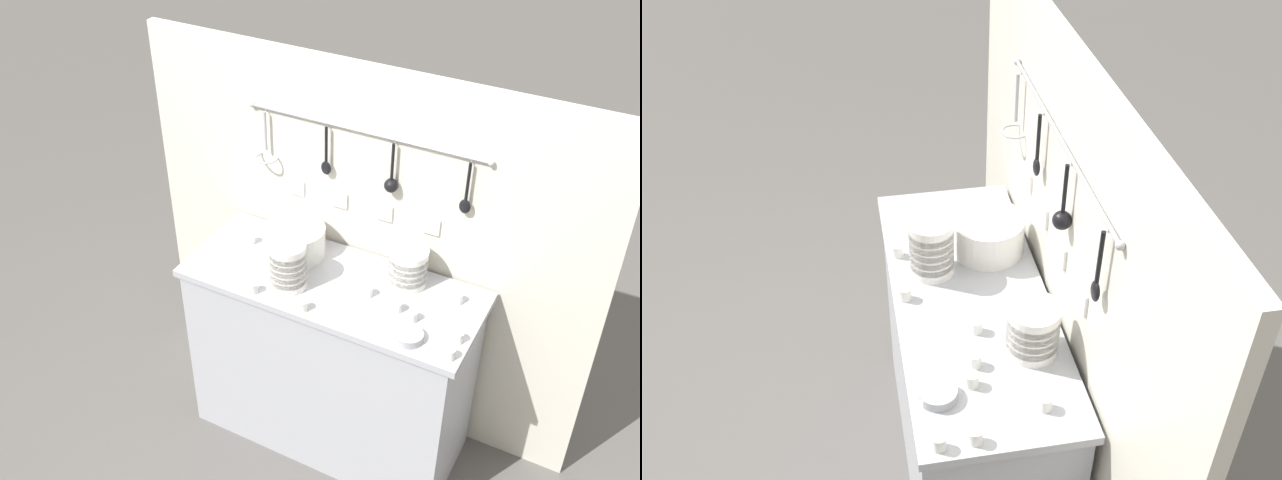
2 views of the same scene
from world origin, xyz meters
TOP-DOWN VIEW (x-y plane):
  - ground_plane at (0.00, 0.00)m, footprint 20.00×20.00m
  - counter at (0.00, 0.00)m, footprint 1.20×0.49m
  - back_wall at (0.00, 0.28)m, footprint 2.00×0.11m
  - bowl_stack_back_corner at (-0.14, -0.10)m, footprint 0.15×0.15m
  - bowl_stack_wide_centre at (0.26, 0.13)m, footprint 0.15×0.15m
  - plate_stack at (-0.22, 0.10)m, footprint 0.25×0.25m
  - steel_mixing_bowl at (0.39, -0.16)m, footprint 0.11×0.11m
  - cup_back_right at (0.56, -0.09)m, footprint 0.04×0.04m
  - cup_front_right at (0.48, 0.11)m, footprint 0.04×0.04m
  - cup_beside_plates at (0.30, -0.04)m, footprint 0.04×0.04m
  - cup_mid_row at (0.16, -0.01)m, footprint 0.04×0.04m
  - cup_centre at (0.37, -0.06)m, footprint 0.04×0.04m
  - cup_back_left at (0.56, -0.18)m, footprint 0.04×0.04m
  - cup_by_caddy at (-0.02, -0.20)m, footprint 0.04×0.04m
  - cup_front_left at (-0.43, 0.07)m, footprint 0.04×0.04m
  - cup_edge_far at (-0.24, -0.20)m, footprint 0.04×0.04m

SIDE VIEW (x-z plane):
  - ground_plane at x=0.00m, z-range 0.00..0.00m
  - counter at x=0.00m, z-range 0.00..0.88m
  - back_wall at x=0.00m, z-range 0.00..1.69m
  - steel_mixing_bowl at x=0.39m, z-range 0.88..0.91m
  - cup_back_right at x=0.56m, z-range 0.88..0.92m
  - cup_front_right at x=0.48m, z-range 0.88..0.92m
  - cup_beside_plates at x=0.30m, z-range 0.88..0.92m
  - cup_mid_row at x=0.16m, z-range 0.88..0.92m
  - cup_centre at x=0.37m, z-range 0.88..0.92m
  - cup_back_left at x=0.56m, z-range 0.88..0.92m
  - cup_by_caddy at x=-0.02m, z-range 0.88..0.92m
  - cup_front_left at x=-0.43m, z-range 0.88..0.92m
  - cup_edge_far at x=-0.24m, z-range 0.88..0.92m
  - plate_stack at x=-0.22m, z-range 0.88..1.01m
  - bowl_stack_wide_centre at x=0.26m, z-range 0.88..1.05m
  - bowl_stack_back_corner at x=-0.14m, z-range 0.88..1.08m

